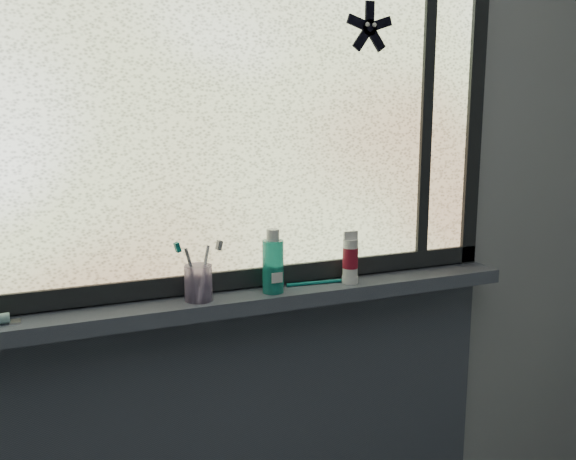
{
  "coord_description": "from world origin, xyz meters",
  "views": [
    {
      "loc": [
        -0.53,
        -0.32,
        1.51
      ],
      "look_at": [
        0.06,
        1.05,
        1.22
      ],
      "focal_mm": 40.0,
      "sensor_mm": 36.0,
      "label": 1
    }
  ],
  "objects": [
    {
      "name": "toothbrush_cup",
      "position": [
        -0.11,
        1.22,
        1.07
      ],
      "size": [
        0.08,
        0.08,
        0.09
      ],
      "primitive_type": "cylinder",
      "rotation": [
        0.0,
        0.0,
        0.13
      ],
      "color": "#B09ACB",
      "rests_on": "windowsill"
    },
    {
      "name": "windowsill",
      "position": [
        0.0,
        1.23,
        1.0
      ],
      "size": [
        1.62,
        0.14,
        0.04
      ],
      "primitive_type": "cube",
      "color": "#444B5A",
      "rests_on": "wall_back"
    },
    {
      "name": "starfish_sticker",
      "position": [
        0.4,
        1.27,
        1.72
      ],
      "size": [
        0.15,
        0.02,
        0.15
      ],
      "primitive_type": null,
      "color": "black",
      "rests_on": "window_pane"
    },
    {
      "name": "frame_bottom",
      "position": [
        0.0,
        1.28,
        1.05
      ],
      "size": [
        1.6,
        0.03,
        0.05
      ],
      "primitive_type": "cube",
      "color": "black",
      "rests_on": "windowsill"
    },
    {
      "name": "cream_tube",
      "position": [
        0.32,
        1.21,
        1.1
      ],
      "size": [
        0.05,
        0.05,
        0.11
      ],
      "primitive_type": "cylinder",
      "rotation": [
        0.0,
        0.0,
        -0.09
      ],
      "color": "silver",
      "rests_on": "windowsill"
    },
    {
      "name": "mouthwash_bottle",
      "position": [
        0.09,
        1.21,
        1.11
      ],
      "size": [
        0.07,
        0.07,
        0.14
      ],
      "primitive_type": "cylinder",
      "rotation": [
        0.0,
        0.0,
        0.42
      ],
      "color": "teal",
      "rests_on": "windowsill"
    },
    {
      "name": "frame_right",
      "position": [
        0.78,
        1.28,
        1.53
      ],
      "size": [
        0.05,
        0.03,
        1.1
      ],
      "primitive_type": "cube",
      "color": "black",
      "rests_on": "wall_back"
    },
    {
      "name": "frame_mullion",
      "position": [
        0.6,
        1.28,
        1.53
      ],
      "size": [
        0.03,
        0.03,
        1.0
      ],
      "primitive_type": "cube",
      "color": "black",
      "rests_on": "wall_back"
    },
    {
      "name": "wall_back",
      "position": [
        0.0,
        1.3,
        1.25
      ],
      "size": [
        3.0,
        0.01,
        2.5
      ],
      "primitive_type": "cube",
      "color": "#9EA3A8",
      "rests_on": "ground"
    },
    {
      "name": "window_pane",
      "position": [
        0.0,
        1.28,
        1.53
      ],
      "size": [
        1.5,
        0.01,
        1.0
      ],
      "primitive_type": "cube",
      "color": "silver",
      "rests_on": "wall_back"
    },
    {
      "name": "toothbrush_lying",
      "position": [
        0.23,
        1.23,
        1.03
      ],
      "size": [
        0.22,
        0.04,
        0.01
      ],
      "primitive_type": null,
      "rotation": [
        0.0,
        0.0,
        -0.09
      ],
      "color": "#0D7672",
      "rests_on": "windowsill"
    }
  ]
}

